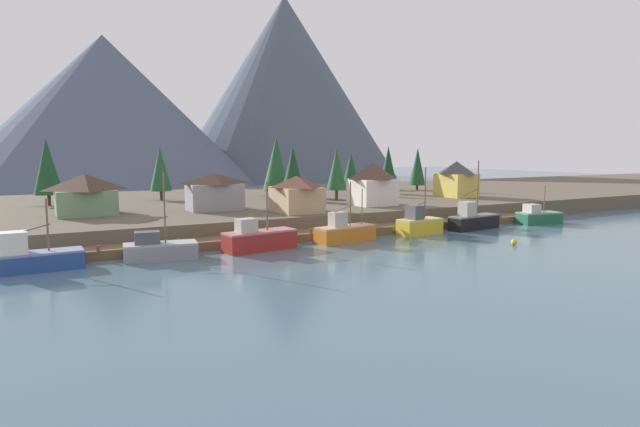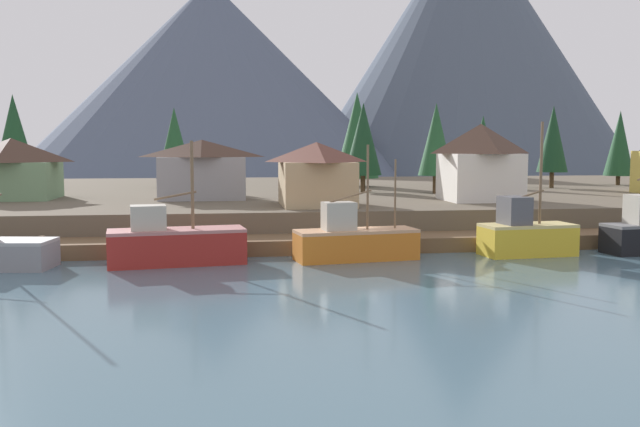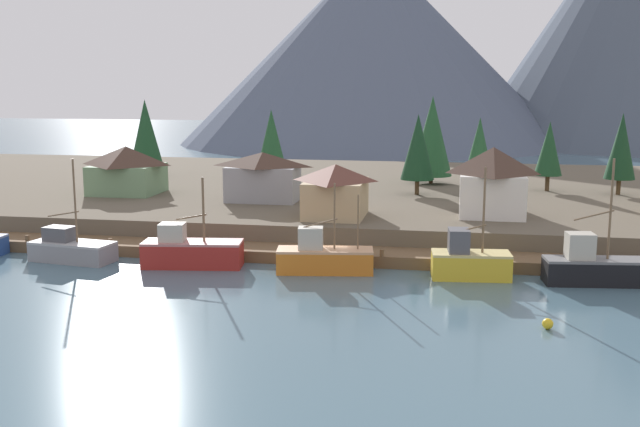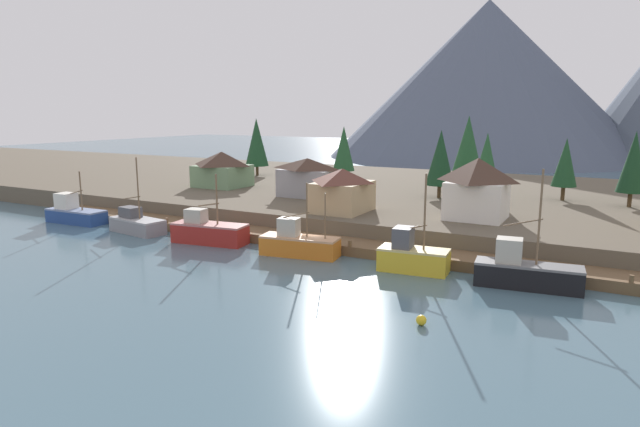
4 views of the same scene
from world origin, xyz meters
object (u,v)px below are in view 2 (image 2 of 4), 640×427
at_px(house_green, 12,168).
at_px(conifer_near_right, 553,139).
at_px(fishing_boat_red, 174,244).
at_px(conifer_near_left, 357,135).
at_px(conifer_mid_left, 175,140).
at_px(house_tan, 317,173).
at_px(house_white, 480,161).
at_px(conifer_far_left, 619,143).
at_px(conifer_centre, 14,134).
at_px(house_grey, 202,169).
at_px(conifer_mid_right, 483,144).
at_px(fishing_boat_yellow, 526,235).
at_px(fishing_boat_orange, 354,241).
at_px(conifer_back_left, 363,139).
at_px(conifer_back_right, 436,139).

relative_size(house_green, conifer_near_right, 0.83).
relative_size(fishing_boat_red, conifer_near_left, 0.78).
distance_m(conifer_near_left, conifer_mid_left, 20.94).
height_order(fishing_boat_red, house_tan, fishing_boat_red).
height_order(house_white, conifer_near_left, conifer_near_left).
bearing_deg(house_green, conifer_near_right, 9.27).
distance_m(house_green, conifer_far_left, 67.43).
distance_m(fishing_boat_red, conifer_centre, 42.46).
relative_size(house_grey, house_tan, 1.11).
bearing_deg(conifer_far_left, conifer_mid_right, -171.23).
bearing_deg(fishing_boat_yellow, fishing_boat_orange, 175.79).
bearing_deg(house_grey, fishing_boat_red, -93.43).
height_order(house_green, house_tan, house_green).
distance_m(fishing_boat_red, conifer_near_left, 41.85).
xyz_separation_m(fishing_boat_orange, conifer_mid_right, (20.93, 32.50, 6.28)).
xyz_separation_m(house_white, conifer_near_right, (14.77, 16.47, 2.12)).
height_order(conifer_mid_left, conifer_back_left, conifer_back_left).
distance_m(house_grey, conifer_back_right, 23.33).
bearing_deg(house_green, house_white, -10.39).
distance_m(conifer_near_left, conifer_far_left, 32.04).
distance_m(fishing_boat_orange, house_green, 34.84).
relative_size(conifer_centre, conifer_far_left, 1.15).
bearing_deg(conifer_back_right, conifer_centre, 163.21).
xyz_separation_m(fishing_boat_yellow, conifer_near_left, (-4.28, 36.50, 7.10)).
bearing_deg(conifer_far_left, house_grey, -161.98).
xyz_separation_m(fishing_boat_red, house_grey, (1.16, 19.41, 3.91)).
bearing_deg(conifer_back_left, conifer_near_right, 9.95).
distance_m(house_white, conifer_mid_right, 19.44).
height_order(fishing_boat_red, conifer_back_left, conifer_back_left).
relative_size(house_white, conifer_back_left, 0.73).
relative_size(house_grey, conifer_mid_left, 0.87).
relative_size(fishing_boat_yellow, conifer_far_left, 0.98).
xyz_separation_m(conifer_centre, conifer_far_left, (69.98, -1.55, -0.99)).
height_order(house_white, conifer_mid_right, conifer_mid_right).
bearing_deg(conifer_near_right, conifer_back_right, -155.62).
xyz_separation_m(conifer_near_right, conifer_back_left, (-22.53, -3.95, -0.09)).
height_order(fishing_boat_orange, conifer_near_right, conifer_near_right).
relative_size(house_white, conifer_mid_right, 0.81).
relative_size(fishing_boat_orange, conifer_near_right, 0.87).
bearing_deg(fishing_boat_orange, house_tan, 85.99).
xyz_separation_m(fishing_boat_red, conifer_far_left, (50.46, 35.45, 6.27)).
distance_m(house_grey, conifer_near_left, 24.78).
bearing_deg(conifer_near_left, fishing_boat_yellow, -83.31).
xyz_separation_m(fishing_boat_orange, conifer_back_left, (6.03, 27.00, 6.71)).
bearing_deg(house_grey, conifer_mid_right, 23.10).
bearing_deg(conifer_mid_left, conifer_back_right, -28.05).
bearing_deg(conifer_far_left, fishing_boat_yellow, -128.31).
bearing_deg(house_grey, conifer_far_left, 18.02).
distance_m(conifer_centre, conifer_far_left, 70.01).
bearing_deg(conifer_back_left, conifer_back_right, -25.77).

